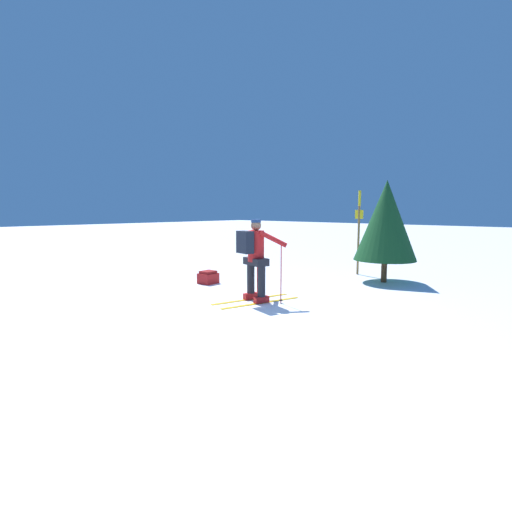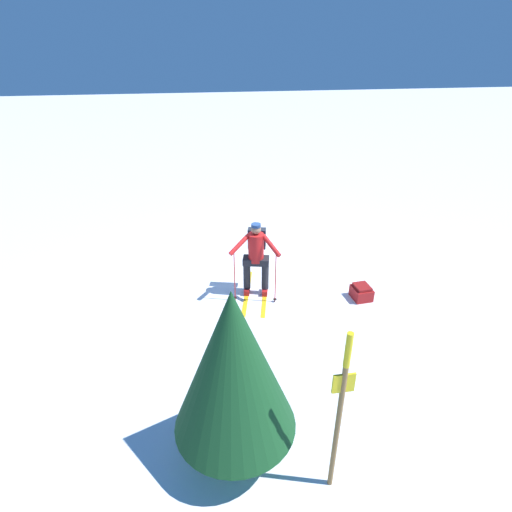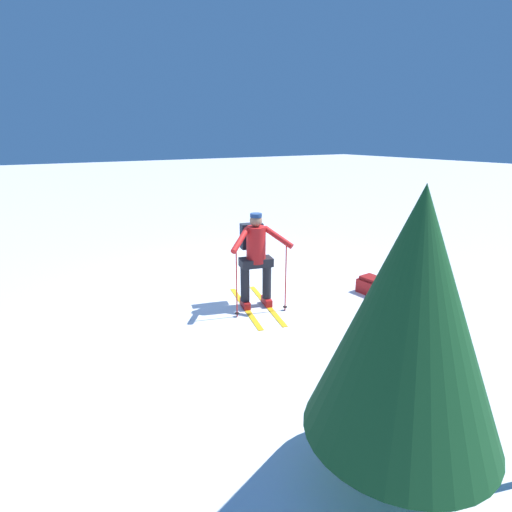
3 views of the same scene
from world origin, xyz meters
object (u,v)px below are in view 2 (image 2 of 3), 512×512
skier (256,254)px  dropped_backpack (361,292)px  trail_marker (341,403)px  pine_tree (233,364)px

skier → dropped_backpack: skier is taller
dropped_backpack → trail_marker: size_ratio=0.19×
skier → trail_marker: trail_marker is taller
trail_marker → skier: bearing=-178.2°
trail_marker → pine_tree: 1.23m
dropped_backpack → trail_marker: trail_marker is taller
dropped_backpack → pine_tree: size_ratio=0.17×
trail_marker → pine_tree: size_ratio=0.92×
dropped_backpack → skier: bearing=-106.1°
dropped_backpack → pine_tree: pine_tree is taller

